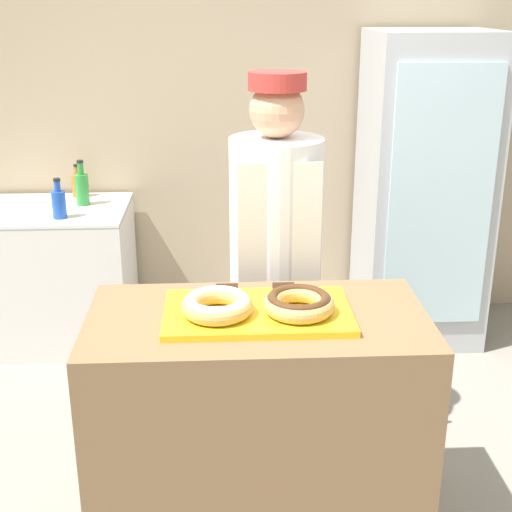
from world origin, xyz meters
name	(u,v)px	position (x,y,z in m)	size (l,w,h in m)	color
wall_back	(238,101)	(0.00, 2.13, 1.35)	(8.00, 0.06, 2.70)	tan
display_counter	(257,431)	(0.00, 0.00, 0.46)	(1.16, 0.62, 0.92)	brown
serving_tray	(258,313)	(0.00, 0.00, 0.93)	(0.63, 0.38, 0.02)	yellow
donut_light_glaze	(217,304)	(-0.14, -0.03, 0.98)	(0.24, 0.24, 0.07)	tan
donut_chocolate_glaze	(299,303)	(0.14, -0.03, 0.98)	(0.24, 0.24, 0.07)	tan
brownie_back_left	(227,292)	(-0.10, 0.12, 0.96)	(0.08, 0.08, 0.03)	black
brownie_back_right	(284,291)	(0.10, 0.12, 0.96)	(0.08, 0.08, 0.03)	black
baker_person	(276,265)	(0.11, 0.60, 0.88)	(0.38, 0.38, 1.67)	#4C4C51
beverage_fridge	(423,191)	(1.05, 1.73, 0.89)	(0.68, 0.68, 1.77)	#ADB2B7
chest_freezer	(56,274)	(-1.09, 1.74, 0.41)	(0.86, 0.67, 0.81)	silver
bottle_green	(82,188)	(-0.91, 1.80, 0.91)	(0.08, 0.08, 0.26)	#2D8C38
bottle_blue	(59,203)	(-0.99, 1.55, 0.90)	(0.08, 0.08, 0.22)	#1E4CB2
bottle_amber	(78,184)	(-0.96, 1.98, 0.89)	(0.07, 0.07, 0.20)	#99661E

